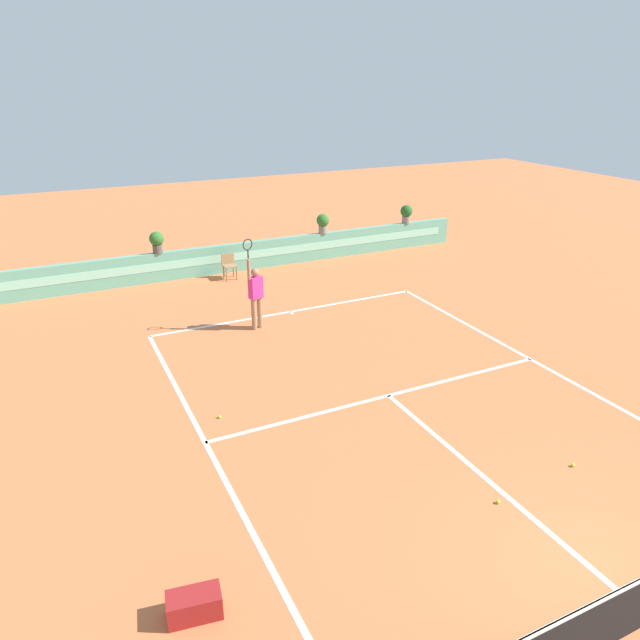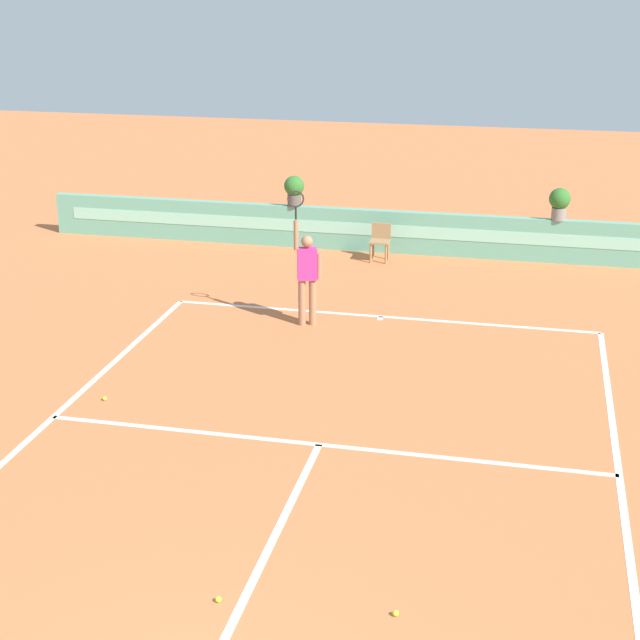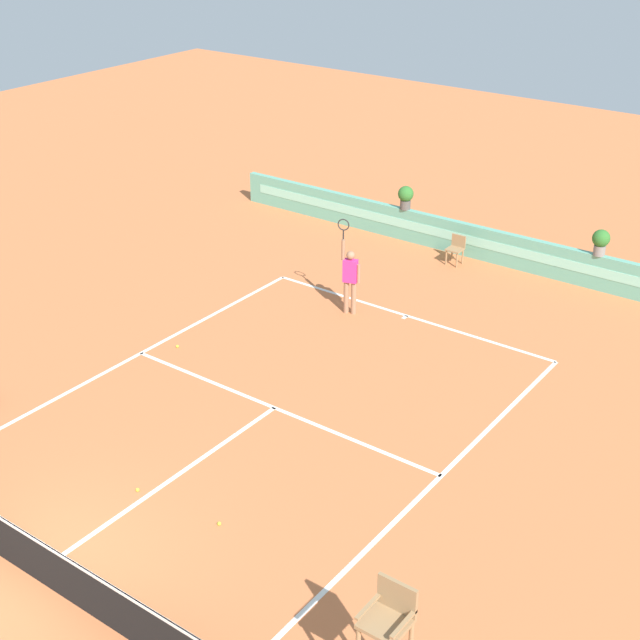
% 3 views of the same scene
% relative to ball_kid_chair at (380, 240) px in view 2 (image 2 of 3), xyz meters
% --- Properties ---
extents(ground_plane, '(60.00, 60.00, 0.00)m').
position_rel_ball_kid_chair_xyz_m(ground_plane, '(0.65, -9.66, -0.48)').
color(ground_plane, '#C66B3D').
extents(court_lines, '(8.32, 11.94, 0.01)m').
position_rel_ball_kid_chair_xyz_m(court_lines, '(0.65, -8.94, -0.47)').
color(court_lines, white).
rests_on(court_lines, ground).
extents(back_wall_barrier, '(18.00, 0.21, 1.00)m').
position_rel_ball_kid_chair_xyz_m(back_wall_barrier, '(0.65, 0.73, 0.02)').
color(back_wall_barrier, '#60A88E').
rests_on(back_wall_barrier, ground).
extents(ball_kid_chair, '(0.44, 0.44, 0.85)m').
position_rel_ball_kid_chair_xyz_m(ball_kid_chair, '(0.00, 0.00, 0.00)').
color(ball_kid_chair, '#99754C').
rests_on(ball_kid_chair, ground).
extents(tennis_player, '(0.60, 0.32, 2.58)m').
position_rel_ball_kid_chair_xyz_m(tennis_player, '(-0.65, -4.51, 0.57)').
color(tennis_player, '#9E7051').
rests_on(tennis_player, ground).
extents(tennis_ball_near_baseline, '(0.07, 0.07, 0.07)m').
position_rel_ball_kid_chair_xyz_m(tennis_ball_near_baseline, '(0.40, -13.04, -0.44)').
color(tennis_ball_near_baseline, '#CCE033').
rests_on(tennis_ball_near_baseline, ground).
extents(tennis_ball_mid_court, '(0.07, 0.07, 0.07)m').
position_rel_ball_kid_chair_xyz_m(tennis_ball_mid_court, '(2.28, -12.86, -0.44)').
color(tennis_ball_mid_court, '#CCE033').
rests_on(tennis_ball_mid_court, ground).
extents(tennis_ball_by_sideline, '(0.07, 0.07, 0.07)m').
position_rel_ball_kid_chair_xyz_m(tennis_ball_by_sideline, '(-2.95, -8.54, -0.44)').
color(tennis_ball_by_sideline, '#CCE033').
rests_on(tennis_ball_by_sideline, ground).
extents(potted_plant_right, '(0.48, 0.48, 0.72)m').
position_rel_ball_kid_chair_xyz_m(potted_plant_right, '(3.93, 0.73, 0.93)').
color(potted_plant_right, gray).
rests_on(potted_plant_right, back_wall_barrier).
extents(potted_plant_left, '(0.48, 0.48, 0.72)m').
position_rel_ball_kid_chair_xyz_m(potted_plant_left, '(-2.21, 0.73, 0.93)').
color(potted_plant_left, '#514C47').
rests_on(potted_plant_left, back_wall_barrier).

